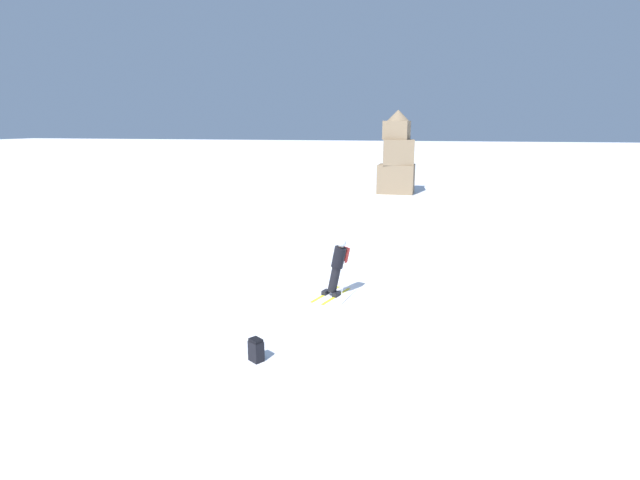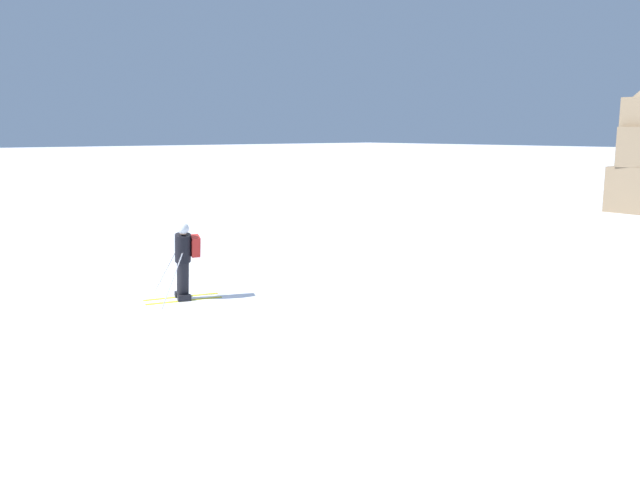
% 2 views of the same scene
% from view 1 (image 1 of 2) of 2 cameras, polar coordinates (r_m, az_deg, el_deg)
% --- Properties ---
extents(ground_plane, '(300.00, 300.00, 0.00)m').
position_cam_1_polar(ground_plane, '(14.90, -1.37, -6.13)').
color(ground_plane, white).
extents(skier, '(1.29, 1.72, 1.78)m').
position_cam_1_polar(skier, '(14.37, 2.04, -2.76)').
color(skier, yellow).
rests_on(skier, ground).
extents(rock_pillar, '(2.60, 2.28, 5.96)m').
position_cam_1_polar(rock_pillar, '(37.09, 8.79, 9.15)').
color(rock_pillar, '#7A664C').
rests_on(rock_pillar, ground).
extents(spare_backpack, '(0.37, 0.35, 0.50)m').
position_cam_1_polar(spare_backpack, '(10.86, -7.32, -12.36)').
color(spare_backpack, black).
rests_on(spare_backpack, ground).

